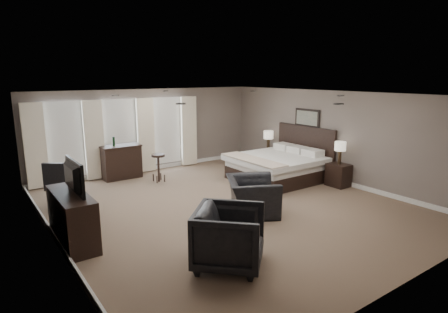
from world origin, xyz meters
TOP-DOWN VIEW (x-y plane):
  - room at (0.00, 0.00)m, footprint 7.60×8.60m
  - window_bay at (-1.00, 4.11)m, footprint 5.25×0.20m
  - bed at (2.58, 0.98)m, footprint 2.36×2.25m
  - nightstand_near at (3.47, -0.47)m, footprint 0.47×0.57m
  - nightstand_far at (3.47, 2.43)m, footprint 0.40×0.49m
  - lamp_near at (3.47, -0.47)m, footprint 0.30×0.30m
  - lamp_far at (3.47, 2.43)m, footprint 0.32×0.32m
  - wall_art at (3.70, 0.98)m, footprint 0.04×0.96m
  - dresser at (-3.45, 0.04)m, footprint 0.53×1.63m
  - tv at (-3.45, 0.04)m, footprint 0.61×1.05m
  - armchair_near at (0.20, -0.68)m, footprint 1.28×1.45m
  - armchair_far at (-1.62, -2.31)m, footprint 1.44×1.44m
  - bar_counter at (-1.13, 3.82)m, footprint 1.15×0.60m
  - bar_stool_left at (-2.77, 3.48)m, footprint 0.43×0.43m
  - bar_stool_right at (-0.39, 2.82)m, footprint 0.47×0.47m
  - desk_chair at (-3.20, 2.11)m, footprint 0.81×0.81m

SIDE VIEW (x-z plane):
  - nightstand_far at x=3.47m, z-range 0.00..0.53m
  - nightstand_near at x=3.47m, z-range 0.00..0.63m
  - bar_stool_left at x=-2.77m, z-range 0.00..0.68m
  - bar_stool_right at x=-0.39m, z-range 0.00..0.81m
  - dresser at x=-3.45m, z-range 0.00..0.95m
  - bar_counter at x=-1.13m, z-range 0.00..1.00m
  - armchair_near at x=0.20m, z-range 0.00..1.06m
  - armchair_far at x=-1.62m, z-range 0.00..1.08m
  - desk_chair at x=-3.20m, z-range 0.00..1.14m
  - bed at x=2.58m, z-range 0.00..1.50m
  - lamp_far at x=3.47m, z-range 0.53..1.20m
  - lamp_near at x=3.47m, z-range 0.63..1.25m
  - tv at x=-3.45m, z-range 0.95..1.08m
  - window_bay at x=-1.00m, z-range 0.05..2.35m
  - room at x=0.00m, z-range -0.02..2.62m
  - wall_art at x=3.70m, z-range 1.47..2.03m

